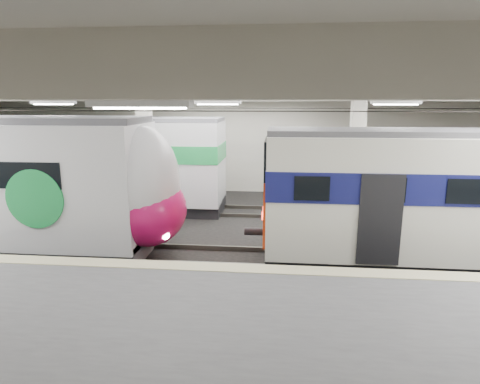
# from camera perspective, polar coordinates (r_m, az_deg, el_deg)

# --- Properties ---
(station_hall) EXTENTS (36.00, 24.00, 5.75)m
(station_hall) POSITION_cam_1_polar(r_m,az_deg,el_deg) (10.73, -6.03, 3.36)
(station_hall) COLOR black
(station_hall) RESTS_ON ground
(older_rer) EXTENTS (12.58, 2.78, 4.19)m
(older_rer) POSITION_cam_1_polar(r_m,az_deg,el_deg) (13.74, 30.59, -0.73)
(older_rer) COLOR white
(older_rer) RESTS_ON ground
(far_train) EXTENTS (13.36, 2.75, 4.29)m
(far_train) POSITION_cam_1_polar(r_m,az_deg,el_deg) (20.04, -21.82, 3.91)
(far_train) COLOR silver
(far_train) RESTS_ON ground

